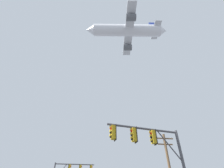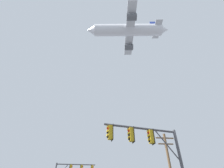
{
  "view_description": "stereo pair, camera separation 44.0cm",
  "coord_description": "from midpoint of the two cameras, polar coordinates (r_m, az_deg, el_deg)",
  "views": [
    {
      "loc": [
        0.37,
        -4.03,
        1.52
      ],
      "look_at": [
        2.5,
        14.97,
        15.72
      ],
      "focal_mm": 26.88,
      "sensor_mm": 36.0,
      "label": 1
    },
    {
      "loc": [
        0.81,
        -4.07,
        1.52
      ],
      "look_at": [
        2.5,
        14.97,
        15.72
      ],
      "focal_mm": 26.88,
      "sensor_mm": 36.0,
      "label": 2
    }
  ],
  "objects": [
    {
      "name": "signal_pole_near",
      "position": [
        12.2,
        12.76,
        -20.4
      ],
      "size": [
        5.34,
        1.24,
        6.17
      ],
      "color": "#4C4C51",
      "rests_on": "ground"
    },
    {
      "name": "airplane",
      "position": [
        53.15,
        4.84,
        17.64
      ],
      "size": [
        24.59,
        19.0,
        6.7
      ],
      "color": "white"
    }
  ]
}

